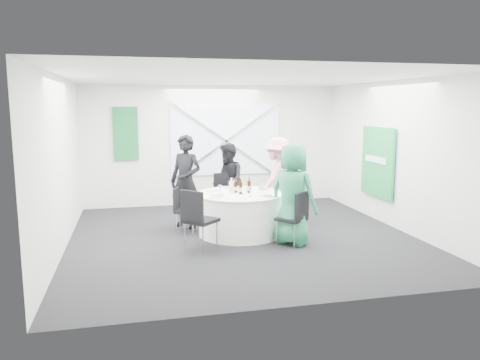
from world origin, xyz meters
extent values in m
plane|color=black|center=(0.00, 0.00, 0.00)|extent=(6.00, 6.00, 0.00)
plane|color=silver|center=(0.00, 0.00, 2.80)|extent=(6.00, 6.00, 0.00)
plane|color=white|center=(0.00, 3.00, 1.40)|extent=(6.00, 0.00, 6.00)
plane|color=white|center=(0.00, -3.00, 1.40)|extent=(6.00, 0.00, 6.00)
plane|color=white|center=(-3.00, 0.00, 1.40)|extent=(0.00, 6.00, 6.00)
plane|color=white|center=(3.00, 0.00, 1.40)|extent=(0.00, 6.00, 6.00)
cube|color=silver|center=(0.30, 2.96, 1.50)|extent=(2.60, 0.03, 1.60)
cube|color=silver|center=(0.30, 2.92, 1.50)|extent=(2.63, 0.05, 1.84)
cube|color=silver|center=(0.30, 2.92, 1.50)|extent=(2.63, 0.05, 1.84)
cube|color=#125E31|center=(-2.00, 2.95, 1.70)|extent=(0.55, 0.04, 1.20)
cube|color=#1A9140|center=(2.94, 0.60, 1.20)|extent=(0.05, 1.20, 1.40)
cylinder|color=white|center=(0.00, 0.20, 0.37)|extent=(1.52, 1.52, 0.74)
cylinder|color=white|center=(0.00, 0.20, 0.75)|extent=(1.56, 1.56, 0.02)
cube|color=black|center=(-0.06, 1.17, 0.47)|extent=(0.46, 0.46, 0.05)
cube|color=black|center=(-0.07, 1.38, 0.73)|extent=(0.42, 0.07, 0.47)
cylinder|color=silver|center=(0.11, 1.36, 0.23)|extent=(0.02, 0.02, 0.45)
cylinder|color=silver|center=(-0.24, 1.34, 0.23)|extent=(0.02, 0.02, 0.45)
cylinder|color=silver|center=(0.13, 1.01, 0.23)|extent=(0.02, 0.02, 0.45)
cylinder|color=silver|center=(-0.22, 0.99, 0.23)|extent=(0.02, 0.02, 0.45)
cube|color=black|center=(-0.94, 0.53, 0.41)|extent=(0.48, 0.48, 0.05)
cube|color=black|center=(-1.11, 0.59, 0.63)|extent=(0.15, 0.35, 0.41)
cylinder|color=silver|center=(-1.04, 0.73, 0.19)|extent=(0.02, 0.02, 0.39)
cylinder|color=silver|center=(-1.14, 0.44, 0.19)|extent=(0.02, 0.02, 0.39)
cylinder|color=silver|center=(-0.75, 0.63, 0.19)|extent=(0.02, 0.02, 0.39)
cylinder|color=silver|center=(-0.85, 0.34, 0.19)|extent=(0.02, 0.02, 0.39)
cube|color=black|center=(1.03, 0.66, 0.40)|extent=(0.49, 0.49, 0.04)
cube|color=black|center=(1.19, 0.74, 0.62)|extent=(0.18, 0.34, 0.40)
cylinder|color=silver|center=(1.23, 0.59, 0.19)|extent=(0.02, 0.02, 0.38)
cylinder|color=silver|center=(1.11, 0.86, 0.19)|extent=(0.02, 0.02, 0.38)
cylinder|color=silver|center=(0.96, 0.46, 0.19)|extent=(0.02, 0.02, 0.38)
cylinder|color=silver|center=(0.83, 0.74, 0.19)|extent=(0.02, 0.02, 0.38)
cube|color=black|center=(0.68, -0.66, 0.45)|extent=(0.59, 0.59, 0.05)
cube|color=black|center=(0.81, -0.81, 0.70)|extent=(0.34, 0.28, 0.45)
cylinder|color=silver|center=(0.66, -0.89, 0.21)|extent=(0.02, 0.02, 0.43)
cylinder|color=silver|center=(0.92, -0.68, 0.21)|extent=(0.02, 0.02, 0.43)
cylinder|color=silver|center=(0.45, -0.63, 0.21)|extent=(0.02, 0.02, 0.43)
cylinder|color=silver|center=(0.71, -0.42, 0.21)|extent=(0.02, 0.02, 0.43)
cube|color=black|center=(-0.84, -0.61, 0.49)|extent=(0.65, 0.65, 0.05)
cube|color=black|center=(-1.00, -0.76, 0.77)|extent=(0.34, 0.35, 0.49)
cylinder|color=silver|center=(-1.10, -0.60, 0.24)|extent=(0.02, 0.02, 0.47)
cylinder|color=silver|center=(-0.85, -0.87, 0.24)|extent=(0.02, 0.02, 0.47)
cylinder|color=silver|center=(-0.83, -0.34, 0.24)|extent=(0.02, 0.02, 0.47)
cylinder|color=silver|center=(-0.58, -0.61, 0.24)|extent=(0.02, 0.02, 0.47)
imported|color=black|center=(-0.89, 0.93, 0.89)|extent=(0.77, 0.74, 1.78)
imported|color=black|center=(0.02, 1.41, 0.79)|extent=(0.43, 0.77, 1.57)
imported|color=pink|center=(0.97, 1.04, 0.85)|extent=(1.16, 1.10, 1.70)
imported|color=#238256|center=(0.73, -0.59, 0.86)|extent=(0.97, 0.99, 1.72)
cylinder|color=white|center=(-0.02, 0.72, 0.77)|extent=(0.30, 0.30, 0.01)
cylinder|color=white|center=(-0.45, 0.48, 0.77)|extent=(0.28, 0.28, 0.01)
cylinder|color=white|center=(0.52, 0.41, 0.77)|extent=(0.24, 0.24, 0.01)
cylinder|color=#92A559|center=(0.52, 0.41, 0.79)|extent=(0.16, 0.16, 0.02)
cylinder|color=white|center=(0.39, -0.24, 0.77)|extent=(0.25, 0.25, 0.01)
cylinder|color=#92A559|center=(0.39, -0.24, 0.79)|extent=(0.16, 0.16, 0.02)
cylinder|color=white|center=(-0.51, -0.13, 0.77)|extent=(0.26, 0.26, 0.01)
cube|color=white|center=(-0.48, -0.08, 0.80)|extent=(0.22, 0.18, 0.05)
cylinder|color=#331609|center=(-0.07, 0.26, 0.86)|extent=(0.06, 0.06, 0.19)
cylinder|color=#331609|center=(-0.07, 0.26, 0.98)|extent=(0.02, 0.02, 0.06)
cylinder|color=#E0C876|center=(-0.07, 0.26, 0.84)|extent=(0.06, 0.06, 0.07)
cylinder|color=#331609|center=(0.04, 0.35, 0.85)|extent=(0.06, 0.06, 0.19)
cylinder|color=#331609|center=(0.04, 0.35, 0.98)|extent=(0.02, 0.02, 0.06)
cylinder|color=#E0C876|center=(0.04, 0.35, 0.84)|extent=(0.06, 0.06, 0.07)
cylinder|color=#331609|center=(0.17, 0.19, 0.87)|extent=(0.06, 0.06, 0.21)
cylinder|color=#331609|center=(0.17, 0.19, 1.00)|extent=(0.02, 0.02, 0.06)
cylinder|color=#E0C876|center=(0.17, 0.19, 0.85)|extent=(0.06, 0.06, 0.07)
cylinder|color=#331609|center=(-0.01, 0.09, 0.87)|extent=(0.06, 0.06, 0.21)
cylinder|color=#331609|center=(-0.01, 0.09, 1.00)|extent=(0.02, 0.02, 0.06)
cylinder|color=#E0C876|center=(-0.01, 0.09, 0.85)|extent=(0.06, 0.06, 0.07)
cylinder|color=#42AC5A|center=(0.18, 0.30, 0.87)|extent=(0.08, 0.08, 0.23)
cylinder|color=#42AC5A|center=(0.18, 0.30, 1.02)|extent=(0.03, 0.03, 0.06)
cylinder|color=#E0C876|center=(0.18, 0.30, 0.85)|extent=(0.08, 0.08, 0.08)
cylinder|color=white|center=(-0.16, 0.18, 0.87)|extent=(0.08, 0.08, 0.23)
cylinder|color=white|center=(-0.16, 0.18, 1.02)|extent=(0.03, 0.03, 0.06)
cylinder|color=#E0C876|center=(-0.16, 0.18, 0.85)|extent=(0.08, 0.08, 0.08)
cylinder|color=white|center=(0.30, -0.09, 0.76)|extent=(0.06, 0.06, 0.00)
cylinder|color=white|center=(0.30, -0.09, 0.81)|extent=(0.01, 0.01, 0.10)
cone|color=white|center=(0.30, -0.09, 0.89)|extent=(0.07, 0.07, 0.08)
cylinder|color=white|center=(0.10, -0.13, 0.76)|extent=(0.06, 0.06, 0.00)
cylinder|color=white|center=(0.10, -0.13, 0.81)|extent=(0.01, 0.01, 0.10)
cone|color=white|center=(0.10, -0.13, 0.89)|extent=(0.07, 0.07, 0.08)
cylinder|color=white|center=(0.23, 0.46, 0.76)|extent=(0.06, 0.06, 0.00)
cylinder|color=white|center=(0.23, 0.46, 0.81)|extent=(0.01, 0.01, 0.10)
cone|color=white|center=(0.23, 0.46, 0.89)|extent=(0.07, 0.07, 0.08)
cylinder|color=white|center=(0.42, 0.15, 0.76)|extent=(0.06, 0.06, 0.00)
cylinder|color=white|center=(0.42, 0.15, 0.81)|extent=(0.01, 0.01, 0.10)
cone|color=white|center=(0.42, 0.15, 0.89)|extent=(0.07, 0.07, 0.08)
cylinder|color=white|center=(-0.38, 0.14, 0.76)|extent=(0.06, 0.06, 0.00)
cylinder|color=white|center=(-0.38, 0.14, 0.81)|extent=(0.01, 0.01, 0.10)
cone|color=white|center=(-0.38, 0.14, 0.89)|extent=(0.07, 0.07, 0.08)
cylinder|color=white|center=(0.00, 0.63, 0.76)|extent=(0.06, 0.06, 0.00)
cylinder|color=white|center=(0.00, 0.63, 0.81)|extent=(0.01, 0.01, 0.10)
cone|color=white|center=(0.00, 0.63, 0.89)|extent=(0.07, 0.07, 0.08)
cube|color=silver|center=(-0.43, 0.58, 0.76)|extent=(0.08, 0.14, 0.01)
cube|color=silver|center=(-0.57, 0.27, 0.76)|extent=(0.08, 0.14, 0.01)
cube|color=silver|center=(-0.52, -0.05, 0.76)|extent=(0.11, 0.12, 0.01)
cube|color=silver|center=(-0.29, -0.30, 0.76)|extent=(0.11, 0.12, 0.01)
cube|color=silver|center=(0.55, 0.37, 0.76)|extent=(0.10, 0.13, 0.01)
cube|color=silver|center=(0.40, 0.62, 0.76)|extent=(0.09, 0.14, 0.01)
cube|color=silver|center=(0.21, 0.74, 0.76)|extent=(0.15, 0.03, 0.01)
cube|color=silver|center=(-0.13, 0.76, 0.76)|extent=(0.15, 0.02, 0.01)
camera|label=1|loc=(-1.88, -7.89, 2.32)|focal=35.00mm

